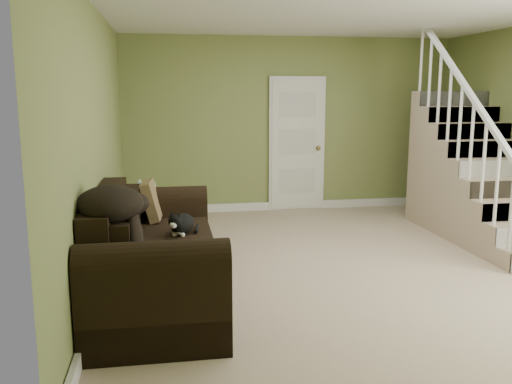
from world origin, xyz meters
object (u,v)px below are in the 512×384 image
object	(u,v)px
cat	(183,224)
banana	(168,260)
sofa	(151,259)
side_table	(149,220)

from	to	relation	value
cat	banana	bearing A→B (deg)	-76.85
cat	banana	size ratio (longest dim) A/B	2.61
sofa	cat	xyz separation A→B (m)	(0.29, 0.22, 0.25)
sofa	banana	distance (m)	0.67
side_table	cat	xyz separation A→B (m)	(0.36, -1.60, 0.33)
side_table	banana	size ratio (longest dim) A/B	3.81
sofa	cat	world-z (taller)	sofa
banana	cat	bearing A→B (deg)	68.96
side_table	cat	bearing A→B (deg)	-77.35
banana	side_table	bearing A→B (deg)	83.38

